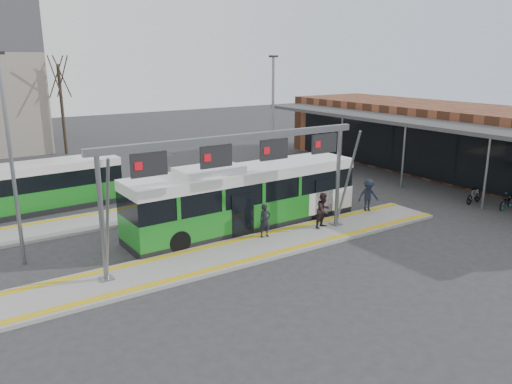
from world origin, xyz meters
The scene contains 17 objects.
ground centered at (0.00, 0.00, 0.00)m, with size 120.00×120.00×0.00m, color #2D2D30.
platform_main centered at (0.00, 0.00, 0.07)m, with size 22.00×3.00×0.15m, color gray.
platform_second centered at (-4.00, 8.00, 0.07)m, with size 20.00×3.00×0.15m, color gray.
tactile_main centered at (0.00, 0.00, 0.16)m, with size 22.00×2.65×0.02m.
tactile_second centered at (-4.00, 9.15, 0.16)m, with size 20.00×0.35×0.02m.
gantry centered at (-0.35, 0.25, 4.30)m, with size 13.00×1.68×5.20m.
station_building centered at (21.83, 4.00, 2.53)m, with size 11.50×32.00×5.00m.
hero_bus centered at (1.57, 2.91, 1.59)m, with size 12.68×2.98×3.47m.
bg_bus_green centered at (-7.73, 11.87, 1.37)m, with size 11.24×2.99×2.78m.
passenger_a centered at (1.39, 0.83, 0.97)m, with size 0.59×0.39×1.63m, color black.
passenger_b centered at (4.66, 0.35, 1.06)m, with size 0.88×0.69×1.82m, color #2F1F21.
passenger_c centered at (8.61, 1.10, 1.06)m, with size 1.17×0.67×1.82m, color black.
bicycle_c centered at (15.97, -2.73, 0.43)m, with size 0.57×1.62×0.85m, color gray.
bicycle_d centered at (15.46, -1.01, 0.48)m, with size 0.45×1.59×0.96m, color gray.
tree_mid centered at (-1.13, 29.42, 6.87)m, with size 1.40×1.40×9.06m.
lamp_west centered at (-8.87, 4.06, 4.63)m, with size 0.50×0.25×8.77m.
lamp_east centered at (6.14, 6.93, 4.58)m, with size 0.50×0.25×8.67m.
Camera 1 is at (-11.53, -17.90, 8.53)m, focal length 35.00 mm.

